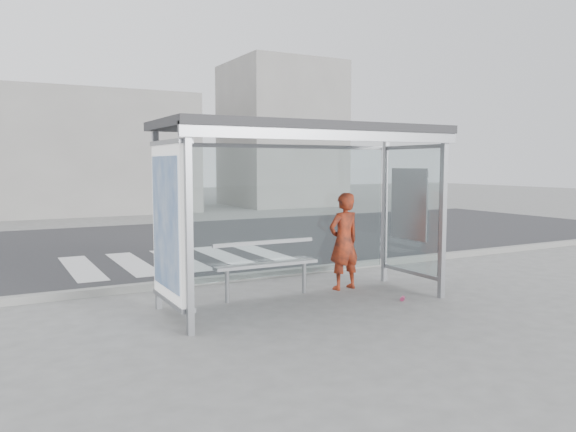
# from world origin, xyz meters

# --- Properties ---
(ground) EXTENTS (80.00, 80.00, 0.00)m
(ground) POSITION_xyz_m (0.00, 0.00, 0.00)
(ground) COLOR slate
(ground) RESTS_ON ground
(road) EXTENTS (30.00, 10.00, 0.01)m
(road) POSITION_xyz_m (0.00, 7.00, 0.00)
(road) COLOR #2B2B2E
(road) RESTS_ON ground
(curb) EXTENTS (30.00, 0.18, 0.12)m
(curb) POSITION_xyz_m (0.00, 1.95, 0.06)
(curb) COLOR gray
(curb) RESTS_ON ground
(crosswalk) EXTENTS (4.55, 3.00, 0.00)m
(crosswalk) POSITION_xyz_m (-0.50, 4.50, 0.00)
(crosswalk) COLOR silver
(crosswalk) RESTS_ON ground
(bus_shelter) EXTENTS (4.25, 1.65, 2.62)m
(bus_shelter) POSITION_xyz_m (-0.37, 0.06, 1.98)
(bus_shelter) COLOR gray
(bus_shelter) RESTS_ON ground
(building_center) EXTENTS (8.00, 5.00, 5.00)m
(building_center) POSITION_xyz_m (0.00, 18.00, 2.50)
(building_center) COLOR gray
(building_center) RESTS_ON ground
(building_right) EXTENTS (5.00, 5.00, 7.00)m
(building_right) POSITION_xyz_m (9.00, 18.00, 3.50)
(building_right) COLOR gray
(building_right) RESTS_ON ground
(person) EXTENTS (0.61, 0.43, 1.59)m
(person) POSITION_xyz_m (1.02, 0.52, 0.79)
(person) COLOR orange
(person) RESTS_ON ground
(bench) EXTENTS (1.69, 0.21, 0.87)m
(bench) POSITION_xyz_m (-0.35, 0.58, 0.52)
(bench) COLOR gray
(bench) RESTS_ON ground
(soda_can) EXTENTS (0.13, 0.12, 0.06)m
(soda_can) POSITION_xyz_m (1.36, -0.57, 0.03)
(soda_can) COLOR #D53E74
(soda_can) RESTS_ON ground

